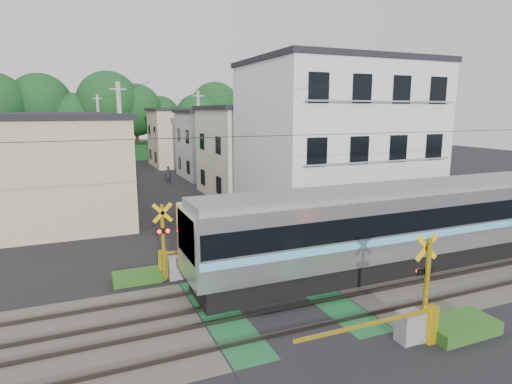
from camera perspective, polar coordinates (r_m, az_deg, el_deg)
name	(u,v)px	position (r m, az deg, el deg)	size (l,w,h in m)	color
ground	(275,305)	(14.94, 2.53, -14.79)	(120.00, 120.00, 0.00)	black
track_bed	(275,304)	(14.93, 2.53, -14.66)	(120.00, 120.00, 0.14)	#47423A
crossing_signal_near	(414,319)	(13.28, 20.35, -15.54)	(4.74, 0.65, 3.09)	yellow
crossing_signal_far	(175,261)	(17.12, -10.81, -8.98)	(4.74, 0.65, 3.09)	yellow
apartment_block	(336,141)	(26.02, 10.58, 6.68)	(10.20, 8.36, 9.30)	white
houses_row	(150,148)	(38.68, -13.94, 5.76)	(22.07, 31.35, 6.80)	#C5B28B
tree_hill	(113,118)	(61.30, -18.47, 9.38)	(40.00, 12.01, 11.50)	#17451C
catenary	(419,185)	(17.21, 20.92, 0.87)	(60.00, 5.04, 7.00)	#2D2D33
utility_poles	(139,141)	(35.55, -15.32, 6.63)	(7.90, 42.00, 8.00)	#A5A5A0
pedestrian	(168,175)	(39.06, -11.63, 2.27)	(0.57, 0.38, 1.57)	#23222B
weed_patches	(321,292)	(15.57, 8.68, -13.06)	(10.25, 8.80, 0.40)	#2D5E1E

